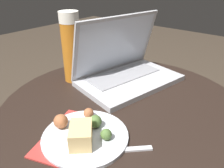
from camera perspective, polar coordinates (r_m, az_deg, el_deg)
name	(u,v)px	position (r m, az deg, el deg)	size (l,w,h in m)	color
table	(122,132)	(0.74, 2.75, -12.52)	(0.73, 0.73, 0.49)	#515156
napkin	(73,136)	(0.55, -10.26, -13.17)	(0.22, 0.19, 0.00)	#B7332D
laptop	(125,68)	(0.78, 3.40, 4.17)	(0.39, 0.29, 0.23)	#B2B2B7
beer_glass	(71,48)	(0.77, -10.58, 9.34)	(0.07, 0.07, 0.24)	#C6701E
snack_plate	(84,133)	(0.53, -7.36, -12.63)	(0.21, 0.21, 0.05)	silver
fork	(101,151)	(0.50, -2.90, -17.18)	(0.15, 0.15, 0.01)	silver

